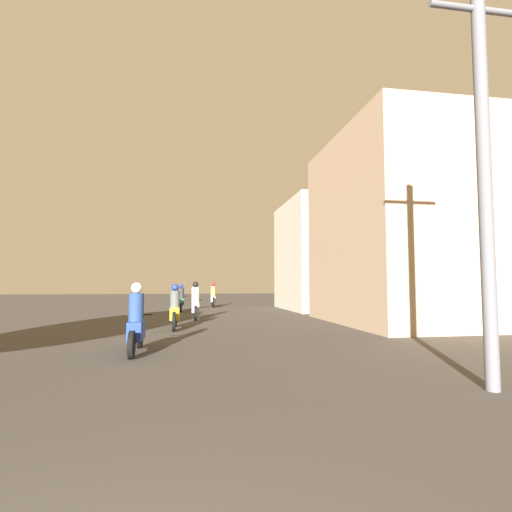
{
  "coord_description": "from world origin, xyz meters",
  "views": [
    {
      "loc": [
        0.62,
        -0.83,
        1.53
      ],
      "look_at": [
        3.6,
        16.92,
        2.77
      ],
      "focal_mm": 28.0,
      "sensor_mm": 36.0,
      "label": 1
    }
  ],
  "objects_px": {
    "motorcycle_blue": "(136,325)",
    "motorcycle_silver": "(213,297)",
    "building_right_near": "(398,229)",
    "motorcycle_white": "(195,304)",
    "utility_pole_near": "(484,167)",
    "motorcycle_yellow": "(175,311)",
    "motorcycle_green": "(181,300)",
    "building_right_far": "(319,256)"
  },
  "relations": [
    {
      "from": "motorcycle_blue",
      "to": "motorcycle_yellow",
      "type": "xyz_separation_m",
      "value": [
        0.68,
        4.61,
        -0.01
      ]
    },
    {
      "from": "building_right_near",
      "to": "motorcycle_white",
      "type": "bearing_deg",
      "value": 159.15
    },
    {
      "from": "motorcycle_blue",
      "to": "motorcycle_silver",
      "type": "distance_m",
      "value": 17.28
    },
    {
      "from": "building_right_near",
      "to": "building_right_far",
      "type": "bearing_deg",
      "value": 92.68
    },
    {
      "from": "building_right_near",
      "to": "building_right_far",
      "type": "xyz_separation_m",
      "value": [
        -0.39,
        8.44,
        -0.47
      ]
    },
    {
      "from": "motorcycle_silver",
      "to": "building_right_near",
      "type": "xyz_separation_m",
      "value": [
        6.48,
        -11.92,
        3.0
      ]
    },
    {
      "from": "motorcycle_silver",
      "to": "utility_pole_near",
      "type": "bearing_deg",
      "value": -78.5
    },
    {
      "from": "motorcycle_silver",
      "to": "building_right_far",
      "type": "bearing_deg",
      "value": -25.69
    },
    {
      "from": "motorcycle_yellow",
      "to": "motorcycle_white",
      "type": "distance_m",
      "value": 3.58
    },
    {
      "from": "motorcycle_yellow",
      "to": "utility_pole_near",
      "type": "xyz_separation_m",
      "value": [
        4.75,
        -8.64,
        2.64
      ]
    },
    {
      "from": "motorcycle_green",
      "to": "utility_pole_near",
      "type": "height_order",
      "value": "utility_pole_near"
    },
    {
      "from": "motorcycle_blue",
      "to": "motorcycle_silver",
      "type": "bearing_deg",
      "value": 88.01
    },
    {
      "from": "building_right_near",
      "to": "utility_pole_near",
      "type": "bearing_deg",
      "value": -112.18
    },
    {
      "from": "utility_pole_near",
      "to": "building_right_far",
      "type": "bearing_deg",
      "value": 79.24
    },
    {
      "from": "motorcycle_blue",
      "to": "motorcycle_green",
      "type": "bearing_deg",
      "value": 93.94
    },
    {
      "from": "motorcycle_yellow",
      "to": "building_right_near",
      "type": "bearing_deg",
      "value": 1.08
    },
    {
      "from": "motorcycle_silver",
      "to": "building_right_far",
      "type": "relative_size",
      "value": 0.31
    },
    {
      "from": "motorcycle_green",
      "to": "building_right_near",
      "type": "height_order",
      "value": "building_right_near"
    },
    {
      "from": "motorcycle_yellow",
      "to": "building_right_far",
      "type": "relative_size",
      "value": 0.31
    },
    {
      "from": "motorcycle_blue",
      "to": "motorcycle_yellow",
      "type": "relative_size",
      "value": 0.98
    },
    {
      "from": "motorcycle_green",
      "to": "building_right_far",
      "type": "xyz_separation_m",
      "value": [
        8.07,
        0.23,
        2.56
      ]
    },
    {
      "from": "motorcycle_blue",
      "to": "utility_pole_near",
      "type": "bearing_deg",
      "value": -29.66
    },
    {
      "from": "motorcycle_white",
      "to": "utility_pole_near",
      "type": "height_order",
      "value": "utility_pole_near"
    },
    {
      "from": "motorcycle_blue",
      "to": "motorcycle_white",
      "type": "height_order",
      "value": "motorcycle_white"
    },
    {
      "from": "motorcycle_blue",
      "to": "motorcycle_silver",
      "type": "xyz_separation_m",
      "value": [
        2.69,
        17.07,
        0.01
      ]
    },
    {
      "from": "motorcycle_yellow",
      "to": "motorcycle_white",
      "type": "height_order",
      "value": "motorcycle_white"
    },
    {
      "from": "motorcycle_yellow",
      "to": "motorcycle_silver",
      "type": "relative_size",
      "value": 1.01
    },
    {
      "from": "motorcycle_silver",
      "to": "building_right_near",
      "type": "distance_m",
      "value": 13.9
    },
    {
      "from": "motorcycle_blue",
      "to": "motorcycle_white",
      "type": "xyz_separation_m",
      "value": [
        1.41,
        8.11,
        0.02
      ]
    },
    {
      "from": "motorcycle_yellow",
      "to": "utility_pole_near",
      "type": "bearing_deg",
      "value": -63.78
    },
    {
      "from": "motorcycle_green",
      "to": "motorcycle_blue",
      "type": "bearing_deg",
      "value": -91.99
    },
    {
      "from": "motorcycle_green",
      "to": "building_right_near",
      "type": "bearing_deg",
      "value": -43.08
    },
    {
      "from": "building_right_far",
      "to": "motorcycle_blue",
      "type": "bearing_deg",
      "value": -122.87
    },
    {
      "from": "motorcycle_blue",
      "to": "motorcycle_white",
      "type": "bearing_deg",
      "value": 87.08
    },
    {
      "from": "building_right_near",
      "to": "utility_pole_near",
      "type": "distance_m",
      "value": 9.93
    },
    {
      "from": "motorcycle_blue",
      "to": "motorcycle_green",
      "type": "xyz_separation_m",
      "value": [
        0.71,
        13.36,
        -0.01
      ]
    },
    {
      "from": "motorcycle_green",
      "to": "building_right_far",
      "type": "distance_m",
      "value": 8.47
    },
    {
      "from": "motorcycle_white",
      "to": "motorcycle_green",
      "type": "xyz_separation_m",
      "value": [
        -0.71,
        5.25,
        -0.03
      ]
    },
    {
      "from": "motorcycle_yellow",
      "to": "motorcycle_white",
      "type": "bearing_deg",
      "value": 75.52
    },
    {
      "from": "motorcycle_blue",
      "to": "utility_pole_near",
      "type": "height_order",
      "value": "utility_pole_near"
    },
    {
      "from": "motorcycle_silver",
      "to": "building_right_near",
      "type": "relative_size",
      "value": 0.27
    },
    {
      "from": "motorcycle_silver",
      "to": "building_right_near",
      "type": "height_order",
      "value": "building_right_near"
    }
  ]
}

